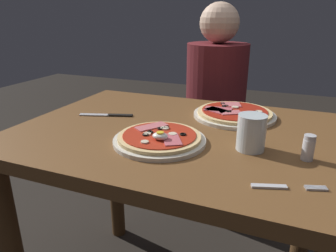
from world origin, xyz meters
TOP-DOWN VIEW (x-y plane):
  - dining_table at (0.00, 0.00)m, footprint 1.01×0.76m
  - pizza_foreground at (-0.00, -0.12)m, footprint 0.27×0.27m
  - pizza_across_left at (0.15, 0.20)m, footprint 0.29×0.29m
  - water_glass_near at (0.24, -0.07)m, footprint 0.08×0.08m
  - fork at (0.34, -0.25)m, footprint 0.15×0.06m
  - knife at (-0.27, 0.04)m, footprint 0.19×0.08m
  - salt_shaker at (0.39, -0.08)m, footprint 0.03×0.03m
  - diner_person at (-0.05, 0.74)m, footprint 0.32×0.32m

SIDE VIEW (x-z plane):
  - diner_person at x=-0.05m, z-range -0.03..1.15m
  - dining_table at x=0.00m, z-range 0.24..1.02m
  - fork at x=0.34m, z-range 0.77..0.78m
  - knife at x=-0.27m, z-range 0.77..0.78m
  - pizza_across_left at x=0.15m, z-range 0.77..0.80m
  - pizza_foreground at x=0.00m, z-range 0.76..0.81m
  - salt_shaker at x=0.39m, z-range 0.77..0.84m
  - water_glass_near at x=0.24m, z-range 0.77..0.87m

